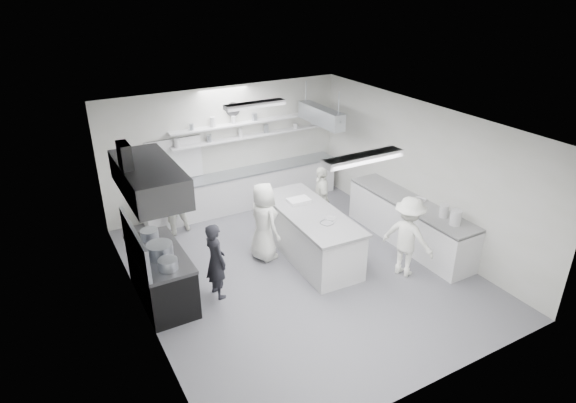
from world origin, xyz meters
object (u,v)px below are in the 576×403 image
back_counter (244,189)px  right_counter (409,223)px  cook_back (170,198)px  stove (162,277)px  cook_stove (216,261)px  prep_island (310,235)px

back_counter → right_counter: size_ratio=1.52×
back_counter → cook_back: 2.09m
stove → cook_stove: bearing=-23.6°
back_counter → cook_stove: cook_stove is taller
cook_stove → cook_back: bearing=-8.3°
back_counter → cook_back: (-2.00, -0.46, 0.39)m
right_counter → cook_stove: cook_stove is taller
right_counter → cook_stove: size_ratio=2.27×
stove → back_counter: size_ratio=0.36×
back_counter → prep_island: size_ratio=1.89×
stove → prep_island: size_ratio=0.68×
stove → right_counter: right_counter is taller
right_counter → back_counter: bearing=124.7°
back_counter → cook_stove: 3.78m
cook_back → stove: bearing=55.5°
stove → prep_island: bearing=-0.5°
prep_island → cook_back: size_ratio=1.56×
back_counter → right_counter: bearing=-55.3°
back_counter → right_counter: 4.13m
stove → cook_back: size_ratio=1.06×
stove → cook_stove: 1.01m
stove → right_counter: (5.25, -0.60, 0.02)m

